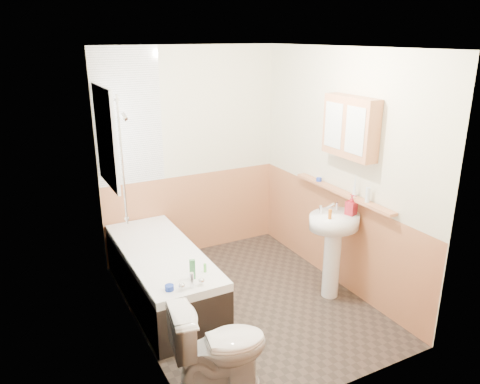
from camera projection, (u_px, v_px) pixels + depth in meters
name	position (u px, v px, depth m)	size (l,w,h in m)	color
floor	(247.00, 302.00, 4.79)	(2.80, 2.80, 0.00)	black
ceiling	(248.00, 47.00, 3.99)	(2.80, 2.80, 0.00)	white
wall_back	(191.00, 154.00, 5.57)	(2.20, 0.02, 2.50)	beige
wall_front	(346.00, 243.00, 3.21)	(2.20, 0.02, 2.50)	beige
wall_left	(131.00, 206.00, 3.90)	(0.02, 2.80, 2.50)	beige
wall_right	(341.00, 171.00, 4.88)	(0.02, 2.80, 2.50)	beige
wainscot_right	(334.00, 237.00, 5.11)	(0.01, 2.80, 1.00)	#BF7A4E
wainscot_front	(337.00, 334.00, 3.47)	(2.20, 0.01, 1.00)	#BF7A4E
wainscot_back	(194.00, 213.00, 5.79)	(2.20, 0.01, 1.00)	#BF7A4E
tile_cladding_left	(133.00, 205.00, 3.91)	(0.01, 2.80, 2.50)	white
tile_return_back	(128.00, 117.00, 5.07)	(0.75, 0.01, 1.50)	white
window	(106.00, 137.00, 4.59)	(0.03, 0.79, 0.99)	white
bathtub	(162.00, 274.00, 4.76)	(0.70, 1.83, 0.69)	black
shower_riser	(123.00, 151.00, 4.18)	(0.10, 0.08, 1.21)	silver
toilet	(220.00, 347.00, 3.53)	(0.41, 0.74, 0.72)	white
sink	(333.00, 239.00, 4.72)	(0.53, 0.43, 1.02)	white
pine_shelf	(342.00, 192.00, 4.81)	(0.10, 1.45, 0.03)	#BF7A4E
medicine_cabinet	(350.00, 127.00, 4.50)	(0.16, 0.65, 0.59)	#BF7A4E
foam_can	(368.00, 195.00, 4.46)	(0.04, 0.04, 0.15)	silver
green_bottle	(355.00, 185.00, 4.61)	(0.05, 0.05, 0.23)	silver
black_jar	(319.00, 179.00, 5.12)	(0.06, 0.06, 0.04)	#19339E
soap_bottle	(351.00, 210.00, 4.63)	(0.09, 0.21, 0.10)	maroon
clear_bottle	(330.00, 214.00, 4.52)	(0.03, 0.03, 0.10)	orange
blue_gel	(192.00, 269.00, 4.12)	(0.05, 0.03, 0.18)	#388447
cream_jar	(169.00, 288.00, 3.95)	(0.08, 0.08, 0.05)	#19339E
orange_bottle	(205.00, 268.00, 4.25)	(0.03, 0.03, 0.08)	#59C647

